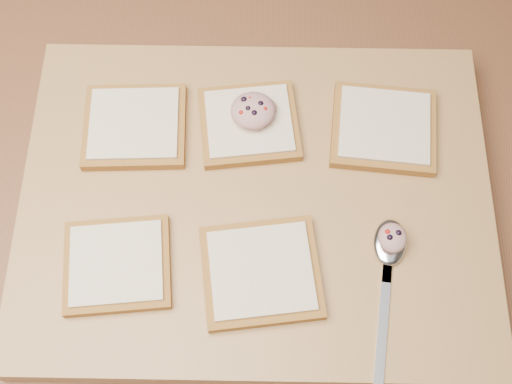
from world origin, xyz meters
TOP-DOWN VIEW (x-y plane):
  - ground at (0.00, 0.00)m, footprint 4.00×4.00m
  - island_counter at (0.00, 0.00)m, footprint 2.00×0.80m
  - cutting_board at (0.06, -0.05)m, footprint 0.55×0.42m
  - bread_far_left at (-0.09, 0.03)m, footprint 0.13×0.12m
  - bread_far_center at (0.05, 0.04)m, footprint 0.13×0.12m
  - bread_far_right at (0.21, 0.04)m, footprint 0.13×0.12m
  - bread_near_left at (-0.09, -0.14)m, footprint 0.13×0.12m
  - bread_near_center at (0.07, -0.15)m, footprint 0.14×0.13m
  - tuna_salad_dollop at (0.05, 0.05)m, footprint 0.05×0.05m
  - spoon at (0.21, -0.12)m, footprint 0.05×0.19m
  - spoon_salad at (0.21, -0.11)m, footprint 0.03×0.03m

SIDE VIEW (x-z plane):
  - ground at x=0.00m, z-range 0.00..0.00m
  - island_counter at x=0.00m, z-range 0.00..0.90m
  - cutting_board at x=0.06m, z-range 0.90..0.94m
  - spoon at x=0.21m, z-range 0.94..0.96m
  - bread_near_left at x=-0.09m, z-range 0.94..0.96m
  - bread_far_center at x=0.05m, z-range 0.94..0.96m
  - bread_far_left at x=-0.09m, z-range 0.94..0.96m
  - bread_far_right at x=0.21m, z-range 0.94..0.96m
  - bread_near_center at x=0.07m, z-range 0.94..0.96m
  - spoon_salad at x=0.21m, z-range 0.96..0.98m
  - tuna_salad_dollop at x=0.05m, z-range 0.96..0.99m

